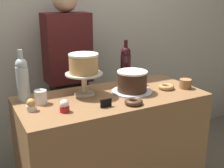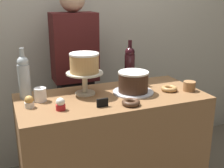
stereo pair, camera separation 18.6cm
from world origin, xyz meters
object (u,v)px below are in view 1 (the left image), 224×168
Objects in this scene: donut_chocolate at (134,102)px; cupcake_vanilla at (64,106)px; cake_stand_pedestal at (84,80)px; wine_bottle_clear at (23,79)px; coffee_cup_ceramic at (41,97)px; cupcake_caramel at (31,105)px; white_layer_cake at (84,63)px; donut_maple at (166,87)px; wine_bottle_dark_red at (126,64)px; cookie_stack at (185,84)px; price_sign_chalkboard at (106,103)px; chocolate_round_cake at (132,81)px; barista_figure at (69,82)px.

cupcake_vanilla is at bearing 168.68° from donut_chocolate.
cake_stand_pedestal is 0.75× the size of wine_bottle_clear.
cupcake_vanilla is at bearing -66.01° from coffee_cup_ceramic.
cupcake_caramel is (-0.38, -0.11, -0.07)m from cake_stand_pedestal.
white_layer_cake is (-0.00, 0.00, 0.11)m from cake_stand_pedestal.
wine_bottle_dark_red is at bearing 124.00° from donut_maple.
cupcake_caramel is 1.07m from cookie_stack.
white_layer_cake reaches higher than coffee_cup_ceramic.
donut_maple is 1.60× the size of price_sign_chalkboard.
cake_stand_pedestal is 2.19× the size of donut_chocolate.
chocolate_round_cake is 0.26m from donut_maple.
chocolate_round_cake is 0.63× the size of wine_bottle_clear.
cupcake_vanilla is at bearing -175.30° from donut_maple.
wine_bottle_clear reaches higher than donut_maple.
white_layer_cake is at bearing 162.56° from chocolate_round_cake.
barista_figure is (0.04, 0.77, -0.08)m from price_sign_chalkboard.
cookie_stack is at bearing -10.08° from coffee_cup_ceramic.
donut_maple is at bearing -53.03° from barista_figure.
chocolate_round_cake is at bearing 30.66° from price_sign_chalkboard.
cupcake_caramel is 0.60m from donut_chocolate.
barista_figure is (0.07, 0.50, -0.27)m from white_layer_cake.
chocolate_round_cake is 2.75× the size of cupcake_caramel.
barista_figure reaches higher than cookie_stack.
cupcake_caramel is 0.43m from price_sign_chalkboard.
barista_figure reaches higher than chocolate_round_cake.
white_layer_cake is at bearing 163.55° from cookie_stack.
cupcake_caramel is 0.94m from donut_maple.
cake_stand_pedestal is 2.19× the size of donut_maple.
price_sign_chalkboard reaches higher than donut_maple.
wine_bottle_clear is at bearing -135.62° from barista_figure.
barista_figure is at bearing 54.35° from cupcake_caramel.
wine_bottle_dark_red is 0.76m from wine_bottle_clear.
cupcake_vanilla is 0.78m from barista_figure.
donut_maple is (0.56, -0.16, -0.09)m from cake_stand_pedestal.
cake_stand_pedestal is 0.15× the size of barista_figure.
price_sign_chalkboard is at bearing -168.44° from donut_maple.
cupcake_caramel is 0.05× the size of barista_figure.
donut_chocolate is 1.33× the size of cookie_stack.
barista_figure is at bearing 128.87° from wine_bottle_dark_red.
coffee_cup_ceramic is (-0.30, -0.03, -0.06)m from cake_stand_pedestal.
white_layer_cake is 1.72× the size of donut_maple.
barista_figure is (-0.49, 0.66, -0.07)m from donut_maple.
wine_bottle_dark_red reaches higher than chocolate_round_cake.
chocolate_round_cake reaches higher than cupcake_vanilla.
price_sign_chalkboard is at bearing -174.75° from cookie_stack.
cupcake_vanilla is 0.19m from cupcake_caramel.
chocolate_round_cake reaches higher than cookie_stack.
coffee_cup_ceramic is (-0.68, -0.14, -0.10)m from wine_bottle_dark_red.
cupcake_vanilla is at bearing -32.74° from cupcake_caramel.
price_sign_chalkboard is 0.04× the size of barista_figure.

